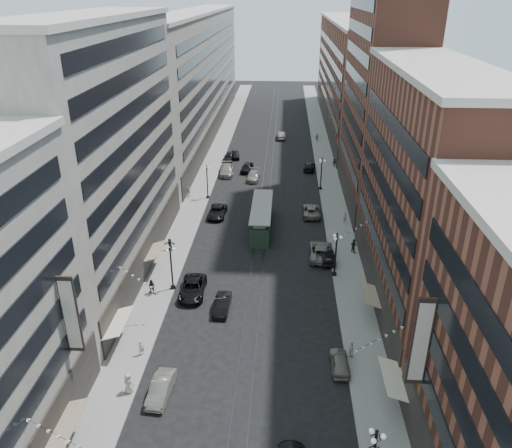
% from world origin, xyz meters
% --- Properties ---
extents(ground, '(220.00, 220.00, 0.00)m').
position_xyz_m(ground, '(0.00, 60.00, 0.00)').
color(ground, black).
rests_on(ground, ground).
extents(sidewalk_west, '(4.00, 180.00, 0.15)m').
position_xyz_m(sidewalk_west, '(-11.00, 70.00, 0.07)').
color(sidewalk_west, gray).
rests_on(sidewalk_west, ground).
extents(sidewalk_east, '(4.00, 180.00, 0.15)m').
position_xyz_m(sidewalk_east, '(11.00, 70.00, 0.07)').
color(sidewalk_east, gray).
rests_on(sidewalk_east, ground).
extents(rail_west, '(0.12, 180.00, 0.02)m').
position_xyz_m(rail_west, '(-0.70, 70.00, 0.01)').
color(rail_west, '#2D2D33').
rests_on(rail_west, ground).
extents(rail_east, '(0.12, 180.00, 0.02)m').
position_xyz_m(rail_east, '(0.70, 70.00, 0.01)').
color(rail_east, '#2D2D33').
rests_on(rail_east, ground).
extents(building_west_mid, '(8.00, 36.00, 28.00)m').
position_xyz_m(building_west_mid, '(-17.00, 33.00, 14.00)').
color(building_west_mid, '#A49F91').
rests_on(building_west_mid, ground).
extents(building_west_far, '(8.00, 90.00, 26.00)m').
position_xyz_m(building_west_far, '(-17.00, 96.00, 13.00)').
color(building_west_far, '#A49F91').
rests_on(building_west_far, ground).
extents(building_east_mid, '(8.00, 30.00, 24.00)m').
position_xyz_m(building_east_mid, '(17.00, 28.00, 12.00)').
color(building_east_mid, brown).
rests_on(building_east_mid, ground).
extents(building_east_tower, '(8.00, 26.00, 42.00)m').
position_xyz_m(building_east_tower, '(17.00, 56.00, 21.00)').
color(building_east_tower, brown).
rests_on(building_east_tower, ground).
extents(building_east_far, '(8.00, 72.00, 24.00)m').
position_xyz_m(building_east_far, '(17.00, 105.00, 12.00)').
color(building_east_far, brown).
rests_on(building_east_far, ground).
extents(lamppost_sw_far, '(1.03, 1.14, 5.52)m').
position_xyz_m(lamppost_sw_far, '(-9.20, 28.00, 3.10)').
color(lamppost_sw_far, black).
rests_on(lamppost_sw_far, sidewalk_west).
extents(lamppost_sw_mid, '(1.03, 1.14, 5.52)m').
position_xyz_m(lamppost_sw_mid, '(-9.20, 55.00, 3.10)').
color(lamppost_sw_mid, black).
rests_on(lamppost_sw_mid, sidewalk_west).
extents(lamppost_se_far, '(1.03, 1.14, 5.52)m').
position_xyz_m(lamppost_se_far, '(9.20, 32.00, 3.10)').
color(lamppost_se_far, black).
rests_on(lamppost_se_far, sidewalk_east).
extents(lamppost_se_mid, '(1.03, 1.14, 5.52)m').
position_xyz_m(lamppost_se_mid, '(9.20, 60.00, 3.10)').
color(lamppost_se_mid, black).
rests_on(lamppost_se_mid, sidewalk_east).
extents(streetcar, '(2.79, 12.59, 3.48)m').
position_xyz_m(streetcar, '(0.00, 44.40, 1.61)').
color(streetcar, '#253A2A').
rests_on(streetcar, ground).
extents(car_1, '(1.84, 4.55, 1.47)m').
position_xyz_m(car_1, '(-6.80, 11.89, 0.73)').
color(car_1, slate).
rests_on(car_1, ground).
extents(car_2, '(2.79, 5.76, 1.58)m').
position_xyz_m(car_2, '(-6.80, 27.15, 0.79)').
color(car_2, black).
rests_on(car_2, ground).
extents(car_4, '(1.71, 4.08, 1.38)m').
position_xyz_m(car_4, '(8.33, 16.05, 0.69)').
color(car_4, slate).
rests_on(car_4, ground).
extents(car_5, '(1.63, 4.37, 1.43)m').
position_xyz_m(car_5, '(-3.18, 24.35, 0.71)').
color(car_5, black).
rests_on(car_5, ground).
extents(pedestrian_1, '(1.06, 0.81, 1.91)m').
position_xyz_m(pedestrian_1, '(-9.52, 11.95, 1.11)').
color(pedestrian_1, '#BEB39D').
rests_on(pedestrian_1, sidewalk_west).
extents(pedestrian_2, '(0.85, 0.54, 1.66)m').
position_xyz_m(pedestrian_2, '(-11.29, 26.87, 0.98)').
color(pedestrian_2, black).
rests_on(pedestrian_2, sidewalk_west).
extents(pedestrian_4, '(0.53, 0.99, 1.62)m').
position_xyz_m(pedestrian_4, '(9.50, 17.53, 0.96)').
color(pedestrian_4, beige).
rests_on(pedestrian_4, sidewalk_east).
extents(car_7, '(2.63, 5.37, 1.47)m').
position_xyz_m(car_7, '(-6.80, 48.22, 0.73)').
color(car_7, black).
rests_on(car_7, ground).
extents(car_8, '(2.99, 6.15, 1.72)m').
position_xyz_m(car_8, '(-7.50, 66.80, 0.86)').
color(car_8, gray).
rests_on(car_8, ground).
extents(car_9, '(2.41, 4.82, 1.58)m').
position_xyz_m(car_9, '(-7.93, 75.02, 0.79)').
color(car_9, black).
rests_on(car_9, ground).
extents(car_10, '(2.30, 4.94, 1.57)m').
position_xyz_m(car_10, '(8.40, 35.67, 0.78)').
color(car_10, black).
rests_on(car_10, ground).
extents(car_11, '(2.55, 5.49, 1.52)m').
position_xyz_m(car_11, '(7.20, 49.44, 0.76)').
color(car_11, slate).
rests_on(car_11, ground).
extents(car_12, '(2.48, 5.00, 1.40)m').
position_xyz_m(car_12, '(7.71, 70.17, 0.70)').
color(car_12, black).
rests_on(car_12, ground).
extents(car_13, '(2.46, 4.80, 1.57)m').
position_xyz_m(car_13, '(-3.87, 68.61, 0.78)').
color(car_13, black).
rests_on(car_13, ground).
extents(car_14, '(1.97, 4.96, 1.61)m').
position_xyz_m(car_14, '(2.20, 91.43, 0.80)').
color(car_14, '#68665C').
rests_on(car_14, ground).
extents(pedestrian_5, '(1.49, 0.52, 1.57)m').
position_xyz_m(pedestrian_5, '(-11.50, 37.10, 0.94)').
color(pedestrian_5, black).
rests_on(pedestrian_5, sidewalk_west).
extents(pedestrian_6, '(1.08, 0.76, 1.69)m').
position_xyz_m(pedestrian_6, '(-12.38, 55.42, 0.99)').
color(pedestrian_6, beige).
rests_on(pedestrian_6, sidewalk_west).
extents(pedestrian_7, '(0.93, 1.01, 1.84)m').
position_xyz_m(pedestrian_7, '(12.11, 37.88, 1.07)').
color(pedestrian_7, black).
rests_on(pedestrian_7, sidewalk_east).
extents(pedestrian_8, '(0.78, 0.70, 1.79)m').
position_xyz_m(pedestrian_8, '(11.89, 46.89, 1.05)').
color(pedestrian_8, '#BFAF9E').
rests_on(pedestrian_8, sidewalk_east).
extents(pedestrian_9, '(1.11, 0.77, 1.58)m').
position_xyz_m(pedestrian_9, '(12.50, 71.99, 0.94)').
color(pedestrian_9, black).
rests_on(pedestrian_9, sidewalk_east).
extents(car_extra_0, '(2.19, 4.34, 1.42)m').
position_xyz_m(car_extra_0, '(-6.86, 76.58, 0.71)').
color(car_extra_0, black).
rests_on(car_extra_0, ground).
extents(car_extra_1, '(3.12, 6.26, 1.70)m').
position_xyz_m(car_extra_1, '(7.86, 36.58, 0.85)').
color(car_extra_1, slate).
rests_on(car_extra_1, ground).
extents(car_extra_2, '(2.22, 5.19, 1.49)m').
position_xyz_m(car_extra_2, '(-2.41, 64.25, 0.75)').
color(car_extra_2, slate).
rests_on(car_extra_2, ground).
extents(pedestrian_extra_0, '(1.45, 1.23, 1.60)m').
position_xyz_m(pedestrian_extra_0, '(10.17, 89.87, 0.95)').
color(pedestrian_extra_0, gray).
rests_on(pedestrian_extra_0, sidewalk_east).
extents(pedestrian_extra_1, '(0.67, 0.67, 1.58)m').
position_xyz_m(pedestrian_extra_1, '(-9.70, 16.66, 0.94)').
color(pedestrian_extra_1, beige).
rests_on(pedestrian_extra_1, sidewalk_west).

